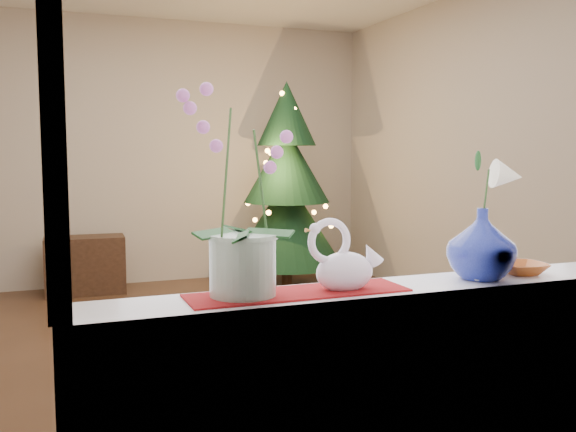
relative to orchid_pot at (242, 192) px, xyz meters
name	(u,v)px	position (x,y,z in m)	size (l,w,h in m)	color
ground	(220,349)	(0.55, 2.35, -1.24)	(5.00, 5.00, 0.00)	#392517
wall_back	(156,152)	(0.55, 4.85, 0.11)	(4.50, 0.10, 2.70)	beige
wall_front	(429,155)	(0.55, -0.15, 0.11)	(4.50, 0.10, 2.70)	beige
wall_right	(493,152)	(2.80, 2.35, 0.11)	(0.10, 5.00, 2.70)	beige
windowsill	(404,290)	(0.55, -0.02, -0.34)	(2.20, 0.26, 0.04)	white
window_frame	(426,39)	(0.55, -0.12, 0.46)	(2.22, 0.06, 1.60)	white
runner	(298,293)	(0.17, -0.02, -0.32)	(0.70, 0.20, 0.01)	maroon
orchid_pot	(242,192)	(0.00, 0.00, 0.00)	(0.22, 0.22, 0.64)	white
swan	(345,256)	(0.33, -0.03, -0.21)	(0.26, 0.12, 0.22)	white
blue_vase	(482,238)	(0.85, -0.03, -0.18)	(0.27, 0.27, 0.28)	navy
lily	(484,166)	(0.85, -0.03, 0.07)	(0.16, 0.09, 0.21)	white
paperweight	(478,271)	(0.81, -0.07, -0.28)	(0.07, 0.07, 0.07)	silver
amber_dish	(521,269)	(1.04, -0.01, -0.30)	(0.15, 0.15, 0.04)	#A14B1A
xmas_tree	(287,186)	(1.70, 4.07, -0.22)	(1.11, 1.11, 2.04)	black
side_table	(85,265)	(-0.19, 4.51, -0.96)	(0.73, 0.37, 0.55)	black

